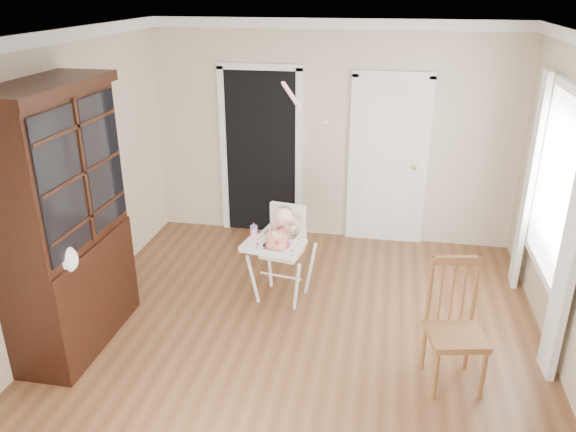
% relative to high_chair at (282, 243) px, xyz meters
% --- Properties ---
extents(floor, '(5.00, 5.00, 0.00)m').
position_rel_high_chair_xyz_m(floor, '(0.30, -0.80, -0.63)').
color(floor, brown).
rests_on(floor, ground).
extents(ceiling, '(5.00, 5.00, 0.00)m').
position_rel_high_chair_xyz_m(ceiling, '(0.30, -0.80, 2.07)').
color(ceiling, white).
rests_on(ceiling, wall_back).
extents(wall_back, '(4.50, 0.00, 4.50)m').
position_rel_high_chair_xyz_m(wall_back, '(0.30, 1.70, 0.72)').
color(wall_back, beige).
rests_on(wall_back, floor).
extents(wall_left, '(0.00, 5.00, 5.00)m').
position_rel_high_chair_xyz_m(wall_left, '(-1.95, -0.80, 0.72)').
color(wall_left, beige).
rests_on(wall_left, floor).
extents(crown_molding, '(4.50, 5.00, 0.12)m').
position_rel_high_chair_xyz_m(crown_molding, '(0.30, -0.80, 2.01)').
color(crown_molding, white).
rests_on(crown_molding, ceiling).
extents(doorway, '(1.06, 0.05, 2.22)m').
position_rel_high_chair_xyz_m(doorway, '(-0.60, 1.68, 0.48)').
color(doorway, black).
rests_on(doorway, wall_back).
extents(closet_door, '(0.96, 0.09, 2.13)m').
position_rel_high_chair_xyz_m(closet_door, '(1.00, 1.67, 0.40)').
color(closet_door, white).
rests_on(closet_door, wall_back).
extents(window_right, '(0.13, 1.84, 2.30)m').
position_rel_high_chair_xyz_m(window_right, '(2.48, -0.00, 0.66)').
color(window_right, white).
rests_on(window_right, wall_right).
extents(high_chair, '(0.68, 0.80, 1.02)m').
position_rel_high_chair_xyz_m(high_chair, '(0.00, 0.00, 0.00)').
color(high_chair, white).
rests_on(high_chair, floor).
extents(baby, '(0.29, 0.24, 0.44)m').
position_rel_high_chair_xyz_m(baby, '(0.01, 0.02, 0.14)').
color(baby, beige).
rests_on(baby, high_chair).
extents(cake, '(0.27, 0.27, 0.12)m').
position_rel_high_chair_xyz_m(cake, '(-0.01, -0.23, 0.14)').
color(cake, silver).
rests_on(cake, high_chair).
extents(sippy_cup, '(0.07, 0.07, 0.18)m').
position_rel_high_chair_xyz_m(sippy_cup, '(-0.26, -0.10, 0.15)').
color(sippy_cup, '#F495CB').
rests_on(sippy_cup, high_chair).
extents(china_cabinet, '(0.62, 1.40, 2.37)m').
position_rel_high_chair_xyz_m(china_cabinet, '(-1.69, -1.07, 0.56)').
color(china_cabinet, black).
rests_on(china_cabinet, floor).
extents(dining_chair, '(0.52, 0.52, 1.07)m').
position_rel_high_chair_xyz_m(dining_chair, '(1.62, -1.06, -0.13)').
color(dining_chair, brown).
rests_on(dining_chair, floor).
extents(streamer, '(0.25, 0.45, 0.15)m').
position_rel_high_chair_xyz_m(streamer, '(0.17, -0.45, 1.58)').
color(streamer, pink).
rests_on(streamer, ceiling).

